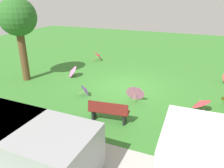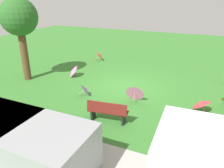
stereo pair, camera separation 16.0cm
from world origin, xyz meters
The scene contains 9 objects.
ground centered at (0.00, 0.00, 0.00)m, with size 40.00×40.00×0.00m, color #387A2D.
van_dark centered at (0.98, 7.00, 0.91)m, with size 4.62×2.17×1.53m.
park_bench centered at (-0.56, 3.73, 0.47)m, with size 1.65×0.68×0.90m.
shade_tree centered at (5.88, 1.29, 3.50)m, with size 2.06×2.06×4.65m.
parasol_pink_0 centered at (-0.96, 1.45, 0.43)m, with size 0.92×0.79×0.87m.
parasol_pink_1 centered at (3.66, -0.19, 0.36)m, with size 0.94×0.98×0.72m.
parasol_purple_0 centered at (1.52, 1.89, 0.32)m, with size 0.75×0.70×0.64m.
parasol_red_0 centered at (-3.87, 1.41, 0.44)m, with size 0.97×1.00×0.72m.
parasol_red_1 centered at (3.73, -4.09, 0.43)m, with size 1.01×1.04×0.79m.
Camera 2 is at (-3.80, 10.65, 4.73)m, focal length 35.34 mm.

